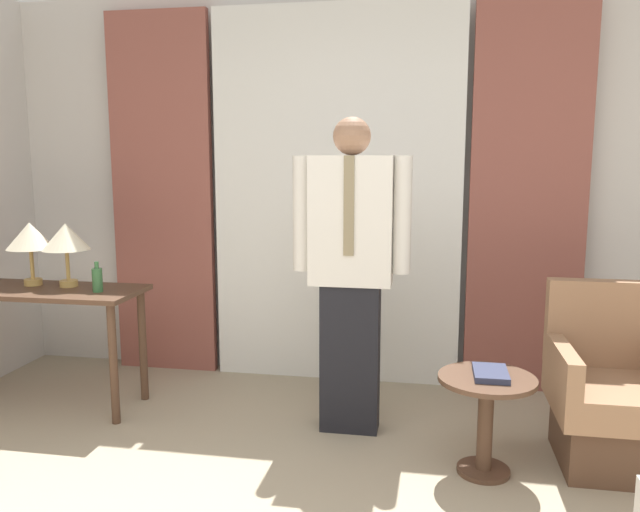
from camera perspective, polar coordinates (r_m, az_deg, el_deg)
The scene contains 12 objects.
wall_back at distance 4.44m, azimuth 1.71°, elevation 6.19°, with size 10.00×0.06×2.70m.
curtain_sheer_center at distance 4.31m, azimuth 1.45°, elevation 5.31°, with size 1.71×0.06×2.58m.
curtain_drape_left at distance 4.68m, azimuth -14.20°, elevation 5.33°, with size 0.75×0.06×2.58m.
curtain_drape_right at distance 4.31m, azimuth 18.46°, elevation 4.86°, with size 0.75×0.06×2.58m.
desk at distance 4.28m, azimuth -23.89°, elevation -4.33°, with size 1.23×0.50×0.76m.
table_lamp_left at distance 4.35m, azimuth -24.99°, elevation 1.55°, with size 0.29×0.29×0.40m.
table_lamp_right at distance 4.21m, azimuth -22.21°, elevation 1.51°, with size 0.29×0.29×0.40m.
bottle_near_edge at distance 4.01m, azimuth -19.69°, elevation -2.03°, with size 0.06×0.06×0.19m.
person at distance 3.50m, azimuth 2.85°, elevation -0.80°, with size 0.66×0.22×1.78m.
armchair at distance 3.60m, azimuth 25.14°, elevation -11.83°, with size 0.60×0.64×0.91m.
side_table at distance 3.27m, azimuth 14.93°, elevation -13.25°, with size 0.48×0.48×0.50m.
book at distance 3.22m, azimuth 15.33°, elevation -10.30°, with size 0.16×0.24×0.03m.
Camera 1 is at (0.65, -1.41, 1.56)m, focal length 35.00 mm.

